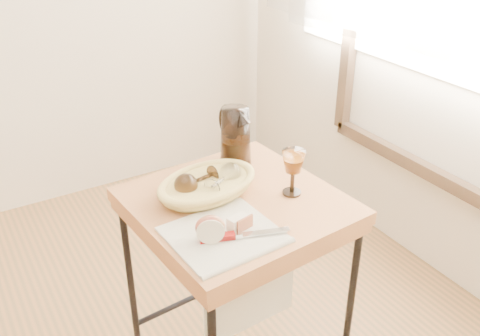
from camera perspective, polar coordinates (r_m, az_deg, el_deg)
curtain at (r=2.28m, az=21.57°, el=15.71°), size 0.02×1.00×2.20m
side_table at (r=1.87m, az=-0.32°, el=-13.35°), size 0.64×0.64×0.76m
tea_towel at (r=1.49m, az=-1.82°, el=-7.08°), size 0.30×0.28×0.01m
bread_basket at (r=1.67m, az=-3.49°, el=-1.98°), size 0.34×0.27×0.05m
goblet_lying_a at (r=1.65m, az=-4.55°, el=-1.31°), size 0.13×0.09×0.07m
goblet_lying_b at (r=1.66m, az=-1.87°, el=-1.19°), size 0.13×0.12×0.07m
pitcher at (r=1.80m, az=-0.49°, el=3.31°), size 0.17×0.24×0.25m
wine_goblet at (r=1.64m, az=5.67°, el=-0.48°), size 0.08×0.08×0.15m
apple_half at (r=1.44m, az=-3.22°, el=-6.36°), size 0.09×0.07×0.08m
apple_wedge at (r=1.49m, az=-0.24°, el=-5.86°), size 0.06×0.04×0.04m
table_knife at (r=1.47m, az=0.15°, el=-7.06°), size 0.24×0.10×0.02m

